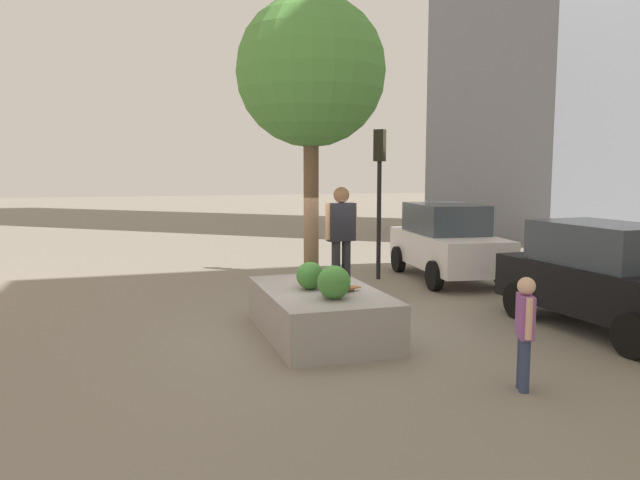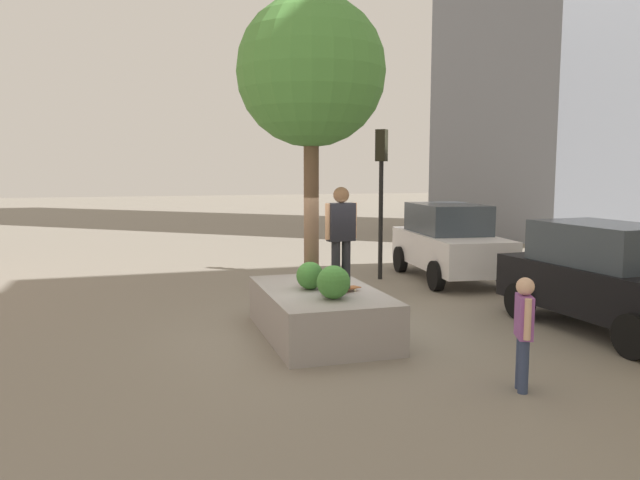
% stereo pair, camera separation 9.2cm
% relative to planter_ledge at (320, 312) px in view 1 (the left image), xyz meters
% --- Properties ---
extents(ground_plane, '(120.00, 120.00, 0.00)m').
position_rel_planter_ledge_xyz_m(ground_plane, '(-0.04, 0.18, -0.43)').
color(ground_plane, gray).
extents(planter_ledge, '(3.39, 1.99, 0.85)m').
position_rel_planter_ledge_xyz_m(planter_ledge, '(0.00, 0.00, 0.00)').
color(planter_ledge, gray).
rests_on(planter_ledge, ground).
extents(plaza_tree, '(2.71, 2.71, 5.27)m').
position_rel_planter_ledge_xyz_m(plaza_tree, '(-0.43, -0.04, 4.31)').
color(plaza_tree, brown).
rests_on(plaza_tree, planter_ledge).
extents(boxwood_shrub, '(0.57, 0.57, 0.57)m').
position_rel_planter_ledge_xyz_m(boxwood_shrub, '(0.84, -0.02, 0.71)').
color(boxwood_shrub, '#3D7A33').
rests_on(boxwood_shrub, planter_ledge).
extents(hedge_clump, '(0.50, 0.50, 0.50)m').
position_rel_planter_ledge_xyz_m(hedge_clump, '(-0.06, -0.17, 0.68)').
color(hedge_clump, '#3D7A33').
rests_on(hedge_clump, planter_ledge).
extents(skateboard, '(0.51, 0.82, 0.07)m').
position_rel_planter_ledge_xyz_m(skateboard, '(0.41, 0.26, 0.48)').
color(skateboard, brown).
rests_on(skateboard, planter_ledge).
extents(skateboarder, '(0.28, 0.60, 1.79)m').
position_rel_planter_ledge_xyz_m(skateboarder, '(0.41, 0.26, 1.53)').
color(skateboarder, black).
rests_on(skateboarder, skateboard).
extents(police_car, '(4.61, 2.46, 2.06)m').
position_rel_planter_ledge_xyz_m(police_car, '(-4.46, 5.02, 0.62)').
color(police_car, white).
rests_on(police_car, ground).
extents(sedan_parked, '(4.45, 2.26, 2.02)m').
position_rel_planter_ledge_xyz_m(sedan_parked, '(1.26, 5.21, 0.60)').
color(sedan_parked, black).
rests_on(sedan_parked, ground).
extents(traffic_light_median, '(0.37, 0.37, 4.08)m').
position_rel_planter_ledge_xyz_m(traffic_light_median, '(-4.98, 3.23, 2.38)').
color(traffic_light_median, black).
rests_on(traffic_light_median, ground).
extents(pedestrian_crossing, '(0.50, 0.33, 1.57)m').
position_rel_planter_ledge_xyz_m(pedestrian_crossing, '(3.46, 1.84, 0.48)').
color(pedestrian_crossing, navy).
rests_on(pedestrian_crossing, ground).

